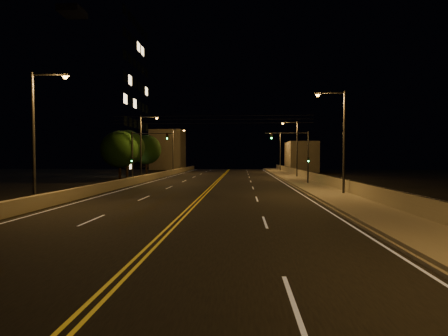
# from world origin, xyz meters

# --- Properties ---
(ground) EXTENTS (160.00, 160.00, 0.00)m
(ground) POSITION_xyz_m (0.00, 0.00, 0.00)
(ground) COLOR black
(ground) RESTS_ON ground
(road) EXTENTS (18.00, 120.00, 0.02)m
(road) POSITION_xyz_m (0.00, 20.00, 0.01)
(road) COLOR black
(road) RESTS_ON ground
(sidewalk) EXTENTS (3.60, 120.00, 0.30)m
(sidewalk) POSITION_xyz_m (10.80, 20.00, 0.15)
(sidewalk) COLOR gray
(sidewalk) RESTS_ON ground
(curb) EXTENTS (0.14, 120.00, 0.15)m
(curb) POSITION_xyz_m (8.93, 20.00, 0.07)
(curb) COLOR gray
(curb) RESTS_ON ground
(parapet_wall) EXTENTS (0.30, 120.00, 1.00)m
(parapet_wall) POSITION_xyz_m (12.45, 20.00, 0.80)
(parapet_wall) COLOR gray
(parapet_wall) RESTS_ON sidewalk
(jersey_barrier) EXTENTS (0.45, 120.00, 0.90)m
(jersey_barrier) POSITION_xyz_m (-9.65, 20.00, 0.45)
(jersey_barrier) COLOR gray
(jersey_barrier) RESTS_ON ground
(distant_building_right) EXTENTS (6.00, 10.00, 6.64)m
(distant_building_right) POSITION_xyz_m (16.50, 67.44, 3.32)
(distant_building_right) COLOR gray
(distant_building_right) RESTS_ON ground
(distant_building_left) EXTENTS (8.00, 8.00, 10.22)m
(distant_building_left) POSITION_xyz_m (-16.00, 77.92, 5.11)
(distant_building_left) COLOR gray
(distant_building_left) RESTS_ON ground
(parapet_rail) EXTENTS (0.06, 120.00, 0.06)m
(parapet_rail) POSITION_xyz_m (12.45, 20.00, 1.33)
(parapet_rail) COLOR black
(parapet_rail) RESTS_ON parapet_wall
(lane_markings) EXTENTS (17.32, 116.00, 0.00)m
(lane_markings) POSITION_xyz_m (0.00, 19.93, 0.02)
(lane_markings) COLOR silver
(lane_markings) RESTS_ON road
(streetlight_1) EXTENTS (2.55, 0.28, 8.77)m
(streetlight_1) POSITION_xyz_m (11.51, 21.54, 5.09)
(streetlight_1) COLOR #2D2D33
(streetlight_1) RESTS_ON ground
(streetlight_2) EXTENTS (2.55, 0.28, 8.77)m
(streetlight_2) POSITION_xyz_m (11.51, 44.53, 5.09)
(streetlight_2) COLOR #2D2D33
(streetlight_2) RESTS_ON ground
(streetlight_3) EXTENTS (2.55, 0.28, 8.77)m
(streetlight_3) POSITION_xyz_m (11.51, 66.42, 5.09)
(streetlight_3) COLOR #2D2D33
(streetlight_3) RESTS_ON ground
(streetlight_4) EXTENTS (2.55, 0.28, 8.77)m
(streetlight_4) POSITION_xyz_m (-9.91, 14.42, 5.09)
(streetlight_4) COLOR #2D2D33
(streetlight_4) RESTS_ON ground
(streetlight_5) EXTENTS (2.55, 0.28, 8.77)m
(streetlight_5) POSITION_xyz_m (-9.91, 36.74, 5.09)
(streetlight_5) COLOR #2D2D33
(streetlight_5) RESTS_ON ground
(streetlight_6) EXTENTS (2.55, 0.28, 8.77)m
(streetlight_6) POSITION_xyz_m (-9.91, 56.95, 5.09)
(streetlight_6) COLOR #2D2D33
(streetlight_6) RESTS_ON ground
(traffic_signal_right) EXTENTS (5.11, 0.31, 6.30)m
(traffic_signal_right) POSITION_xyz_m (10.02, 32.22, 3.97)
(traffic_signal_right) COLOR #2D2D33
(traffic_signal_right) RESTS_ON ground
(traffic_signal_left) EXTENTS (5.11, 0.31, 6.30)m
(traffic_signal_left) POSITION_xyz_m (-8.82, 32.22, 3.97)
(traffic_signal_left) COLOR #2D2D33
(traffic_signal_left) RESTS_ON ground
(overhead_wires) EXTENTS (22.00, 0.03, 0.83)m
(overhead_wires) POSITION_xyz_m (0.00, 29.50, 7.40)
(overhead_wires) COLOR black
(building_tower) EXTENTS (24.00, 15.00, 30.67)m
(building_tower) POSITION_xyz_m (-28.01, 53.06, 14.76)
(building_tower) COLOR gray
(building_tower) RESTS_ON ground
(tree_0) EXTENTS (5.09, 5.09, 6.89)m
(tree_0) POSITION_xyz_m (-13.56, 37.98, 4.34)
(tree_0) COLOR black
(tree_0) RESTS_ON ground
(tree_1) EXTENTS (5.70, 5.70, 7.73)m
(tree_1) POSITION_xyz_m (-15.51, 46.17, 4.87)
(tree_1) COLOR black
(tree_1) RESTS_ON ground
(tree_2) EXTENTS (5.47, 5.47, 7.41)m
(tree_2) POSITION_xyz_m (-14.43, 53.37, 4.67)
(tree_2) COLOR black
(tree_2) RESTS_ON ground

